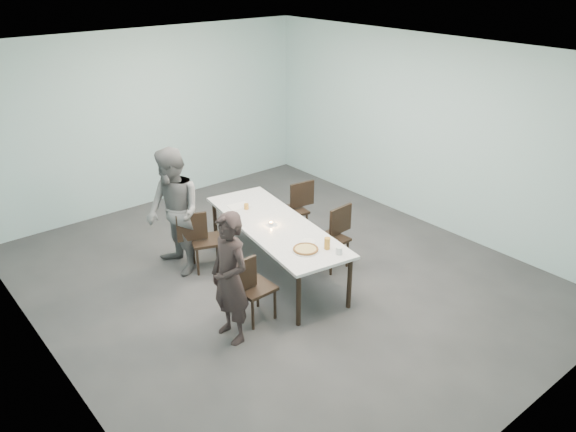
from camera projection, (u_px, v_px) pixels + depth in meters
ground at (279, 277)px, 7.78m from camera, size 7.00×7.00×0.00m
room_shell at (278, 136)px, 6.92m from camera, size 6.02×7.02×3.01m
table at (275, 228)px, 7.60m from camera, size 1.30×2.71×0.75m
chair_near_left at (249, 285)px, 6.65m from camera, size 0.62×0.43×0.87m
chair_far_left at (201, 237)px, 7.78m from camera, size 0.65×0.54×0.87m
chair_near_right at (335, 233)px, 7.88m from camera, size 0.62×0.45×0.87m
chair_far_right at (296, 206)px, 8.74m from camera, size 0.64×0.48×0.87m
diner_near at (230, 278)px, 6.23m from camera, size 0.39×0.58×1.58m
diner_far at (174, 212)px, 7.58m from camera, size 0.71×0.89×1.78m
pizza at (306, 249)px, 6.89m from camera, size 0.34×0.34×0.04m
side_plate at (308, 242)px, 7.10m from camera, size 0.18×0.18×0.01m
beer_glass at (327, 243)px, 6.91m from camera, size 0.08×0.08×0.15m
water_tumbler at (339, 251)px, 6.80m from camera, size 0.08×0.08×0.09m
tealight at (271, 224)px, 7.54m from camera, size 0.06×0.06×0.05m
amber_tumbler at (246, 206)px, 8.01m from camera, size 0.07×0.07×0.08m
menu at (239, 206)px, 8.12m from camera, size 0.33×0.26×0.01m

